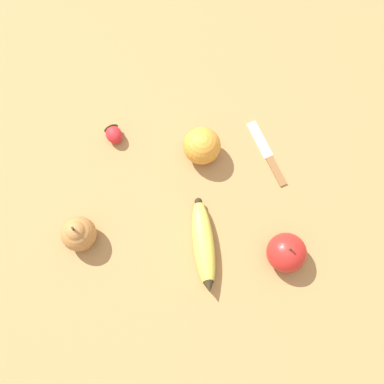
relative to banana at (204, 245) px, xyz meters
name	(u,v)px	position (x,y,z in m)	size (l,w,h in m)	color
ground_plane	(189,228)	(0.04, -0.04, -0.02)	(3.00, 3.00, 0.00)	#A87A47
banana	(204,245)	(0.00, 0.00, 0.00)	(0.09, 0.20, 0.04)	#DBCC4C
orange	(203,146)	(0.03, -0.21, 0.02)	(0.08, 0.08, 0.08)	orange
pear	(78,233)	(0.25, 0.02, 0.02)	(0.07, 0.07, 0.09)	#B2753D
strawberry	(113,133)	(0.24, -0.22, 0.00)	(0.06, 0.06, 0.03)	red
apple	(286,253)	(-0.17, -0.01, 0.02)	(0.08, 0.08, 0.09)	red
paring_knife	(268,155)	(-0.11, -0.22, -0.02)	(0.11, 0.15, 0.01)	silver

